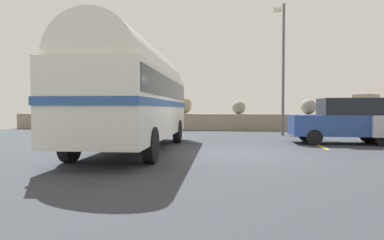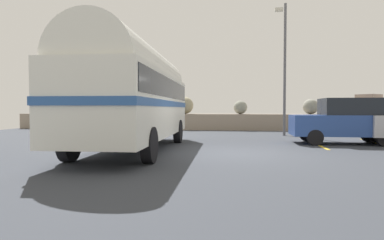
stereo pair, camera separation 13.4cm
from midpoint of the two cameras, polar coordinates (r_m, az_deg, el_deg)
ground at (r=10.52m, az=8.10°, el=-5.91°), size 32.00×26.00×0.02m
breakwater at (r=22.24m, az=8.39°, el=-0.02°), size 31.36×2.02×2.41m
vintage_coach at (r=11.31m, az=-9.64°, el=4.99°), size 2.83×8.69×3.70m
parked_car_nearest at (r=14.59m, az=25.66°, el=-0.09°), size 4.11×1.74×1.86m
lamp_post at (r=18.24m, az=16.15°, el=9.73°), size 0.54×0.92×7.04m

